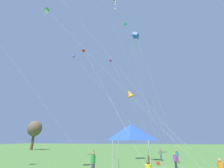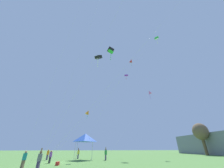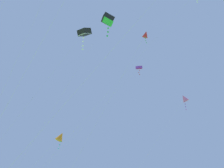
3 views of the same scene
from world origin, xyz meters
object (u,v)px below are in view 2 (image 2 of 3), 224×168
at_px(cooler_box, 58,164).
at_px(person_green_shirt, 106,154).
at_px(person_grey_shirt, 39,159).
at_px(kite_black_box_3, 111,50).
at_px(festival_tent, 85,138).
at_px(kite_black_box_10, 98,57).
at_px(person_teal_shirt, 24,159).
at_px(kite_red_diamond_0, 131,61).
at_px(kite_pink_diamond_8, 150,92).
at_px(kite_purple_box_4, 126,76).
at_px(person_yellow_shirt, 78,153).
at_px(kite_orange_diamond_6, 88,112).
at_px(kite_green_box_5, 156,39).
at_px(person_purple_shirt, 50,156).
at_px(person_orange_shirt, 48,154).

distance_m(cooler_box, person_green_shirt, 9.43).
distance_m(person_grey_shirt, kite_black_box_3, 28.94).
bearing_deg(festival_tent, kite_black_box_3, 84.51).
bearing_deg(kite_black_box_10, person_teal_shirt, -37.00).
relative_size(kite_red_diamond_0, kite_black_box_10, 0.78).
bearing_deg(kite_pink_diamond_8, kite_purple_box_4, -117.85).
relative_size(person_teal_shirt, person_green_shirt, 0.80).
xyz_separation_m(person_yellow_shirt, kite_orange_diamond_6, (5.38, 1.49, 7.24)).
distance_m(festival_tent, person_teal_shirt, 12.02).
bearing_deg(festival_tent, kite_green_box_5, 73.03).
xyz_separation_m(person_grey_shirt, kite_purple_box_4, (-18.75, 14.31, 21.94)).
height_order(kite_black_box_3, kite_orange_diamond_6, kite_black_box_3).
distance_m(kite_red_diamond_0, kite_purple_box_4, 14.40).
xyz_separation_m(kite_purple_box_4, kite_black_box_10, (7.51, -9.25, 0.33)).
xyz_separation_m(festival_tent, kite_green_box_5, (5.01, 16.42, 23.85)).
bearing_deg(festival_tent, kite_pink_diamond_8, 102.96).
bearing_deg(person_purple_shirt, kite_pink_diamond_8, -101.19).
relative_size(person_green_shirt, kite_pink_diamond_8, 0.13).
bearing_deg(kite_green_box_5, kite_black_box_10, -106.28).
distance_m(kite_orange_diamond_6, kite_pink_diamond_8, 19.09).
height_order(festival_tent, kite_red_diamond_0, kite_red_diamond_0).
bearing_deg(kite_black_box_3, cooler_box, -46.64).
xyz_separation_m(cooler_box, kite_green_box_5, (-2.56, 19.11, 27.40)).
height_order(person_teal_shirt, kite_pink_diamond_8, kite_pink_diamond_8).
bearing_deg(cooler_box, person_green_shirt, 134.59).
height_order(festival_tent, person_yellow_shirt, festival_tent).
distance_m(cooler_box, kite_red_diamond_0, 21.17).
bearing_deg(kite_purple_box_4, kite_black_box_10, -50.92).
xyz_separation_m(person_green_shirt, kite_purple_box_4, (-7.82, 6.82, 21.86)).
height_order(person_yellow_shirt, kite_black_box_3, kite_black_box_3).
height_order(festival_tent, person_grey_shirt, festival_tent).
relative_size(person_purple_shirt, kite_pink_diamond_8, 0.10).
bearing_deg(person_teal_shirt, cooler_box, 50.82).
relative_size(person_orange_shirt, kite_black_box_3, 0.06).
height_order(kite_red_diamond_0, kite_orange_diamond_6, kite_red_diamond_0).
xyz_separation_m(person_teal_shirt, kite_pink_diamond_8, (-14.04, 22.18, 15.07)).
distance_m(person_orange_shirt, kite_purple_box_4, 28.67).
xyz_separation_m(person_teal_shirt, person_yellow_shirt, (-13.44, 4.31, 0.06)).
xyz_separation_m(person_orange_shirt, kite_green_box_5, (5.98, 23.07, 26.67)).
xyz_separation_m(kite_red_diamond_0, kite_pink_diamond_8, (-10.37, 8.14, -2.22)).
distance_m(person_purple_shirt, person_green_shirt, 9.35).
relative_size(person_green_shirt, kite_green_box_5, 0.07).
relative_size(person_grey_shirt, kite_black_box_3, 0.07).
relative_size(cooler_box, kite_red_diamond_0, 0.03).
bearing_deg(kite_pink_diamond_8, kite_black_box_3, -69.95).
bearing_deg(person_green_shirt, kite_orange_diamond_6, -94.31).
bearing_deg(kite_green_box_5, person_purple_shirt, -90.02).
bearing_deg(kite_purple_box_4, kite_red_diamond_0, -10.18).
height_order(person_teal_shirt, person_orange_shirt, person_orange_shirt).
distance_m(person_teal_shirt, kite_pink_diamond_8, 30.27).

